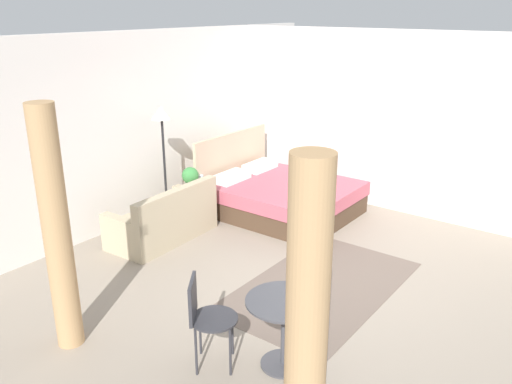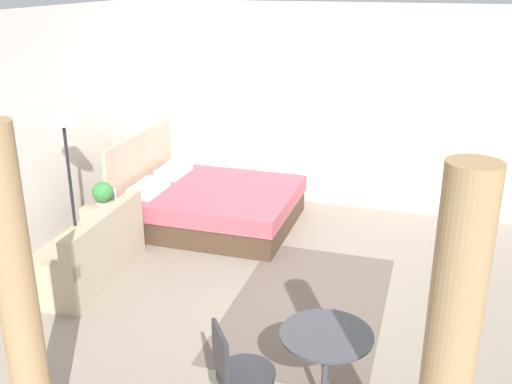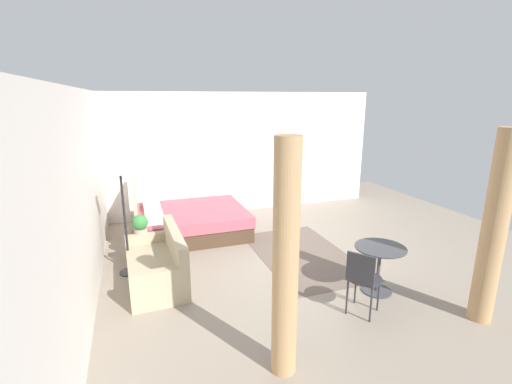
{
  "view_description": "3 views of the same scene",
  "coord_description": "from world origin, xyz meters",
  "px_view_note": "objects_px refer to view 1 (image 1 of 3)",
  "views": [
    {
      "loc": [
        -4.99,
        -2.8,
        3.14
      ],
      "look_at": [
        -0.14,
        0.83,
        0.99
      ],
      "focal_mm": 36.92,
      "sensor_mm": 36.0,
      "label": 1
    },
    {
      "loc": [
        -5.32,
        -1.18,
        3.19
      ],
      "look_at": [
        -0.03,
        0.47,
        1.13
      ],
      "focal_mm": 41.76,
      "sensor_mm": 36.0,
      "label": 2
    },
    {
      "loc": [
        -5.39,
        2.59,
        2.69
      ],
      "look_at": [
        0.12,
        0.67,
        1.16
      ],
      "focal_mm": 25.29,
      "sensor_mm": 36.0,
      "label": 3
    }
  ],
  "objects_px": {
    "cafe_chair_near_window": "(205,313)",
    "potted_plant": "(190,178)",
    "couch": "(164,221)",
    "floor_lamp": "(162,129)",
    "balcony_table": "(284,320)",
    "vase": "(200,180)",
    "nightstand": "(198,203)",
    "bed": "(280,196)"
  },
  "relations": [
    {
      "from": "potted_plant",
      "to": "floor_lamp",
      "type": "bearing_deg",
      "value": 144.66
    },
    {
      "from": "nightstand",
      "to": "floor_lamp",
      "type": "bearing_deg",
      "value": 147.26
    },
    {
      "from": "bed",
      "to": "floor_lamp",
      "type": "distance_m",
      "value": 2.13
    },
    {
      "from": "bed",
      "to": "cafe_chair_near_window",
      "type": "bearing_deg",
      "value": -155.57
    },
    {
      "from": "vase",
      "to": "cafe_chair_near_window",
      "type": "xyz_separation_m",
      "value": [
        -2.72,
        -2.54,
        -0.03
      ]
    },
    {
      "from": "vase",
      "to": "balcony_table",
      "type": "xyz_separation_m",
      "value": [
        -2.3,
        -3.11,
        -0.1
      ]
    },
    {
      "from": "couch",
      "to": "cafe_chair_near_window",
      "type": "xyz_separation_m",
      "value": [
        -1.73,
        -2.34,
        0.28
      ]
    },
    {
      "from": "nightstand",
      "to": "floor_lamp",
      "type": "xyz_separation_m",
      "value": [
        -0.41,
        0.26,
        1.21
      ]
    },
    {
      "from": "potted_plant",
      "to": "vase",
      "type": "bearing_deg",
      "value": -0.15
    },
    {
      "from": "nightstand",
      "to": "cafe_chair_near_window",
      "type": "height_order",
      "value": "cafe_chair_near_window"
    },
    {
      "from": "balcony_table",
      "to": "couch",
      "type": "bearing_deg",
      "value": 65.75
    },
    {
      "from": "couch",
      "to": "floor_lamp",
      "type": "bearing_deg",
      "value": 42.48
    },
    {
      "from": "balcony_table",
      "to": "nightstand",
      "type": "bearing_deg",
      "value": 54.63
    },
    {
      "from": "floor_lamp",
      "to": "balcony_table",
      "type": "distance_m",
      "value": 3.9
    },
    {
      "from": "nightstand",
      "to": "potted_plant",
      "type": "relative_size",
      "value": 1.39
    },
    {
      "from": "couch",
      "to": "cafe_chair_near_window",
      "type": "relative_size",
      "value": 1.78
    },
    {
      "from": "bed",
      "to": "nightstand",
      "type": "distance_m",
      "value": 1.3
    },
    {
      "from": "bed",
      "to": "cafe_chair_near_window",
      "type": "distance_m",
      "value": 3.9
    },
    {
      "from": "nightstand",
      "to": "potted_plant",
      "type": "distance_m",
      "value": 0.44
    },
    {
      "from": "couch",
      "to": "balcony_table",
      "type": "height_order",
      "value": "couch"
    },
    {
      "from": "potted_plant",
      "to": "couch",
      "type": "bearing_deg",
      "value": -165.35
    },
    {
      "from": "nightstand",
      "to": "vase",
      "type": "bearing_deg",
      "value": 19.83
    },
    {
      "from": "floor_lamp",
      "to": "vase",
      "type": "bearing_deg",
      "value": -22.55
    },
    {
      "from": "bed",
      "to": "cafe_chair_near_window",
      "type": "height_order",
      "value": "bed"
    },
    {
      "from": "floor_lamp",
      "to": "bed",
      "type": "bearing_deg",
      "value": -40.19
    },
    {
      "from": "vase",
      "to": "floor_lamp",
      "type": "bearing_deg",
      "value": 157.45
    },
    {
      "from": "floor_lamp",
      "to": "cafe_chair_near_window",
      "type": "bearing_deg",
      "value": -128.41
    },
    {
      "from": "balcony_table",
      "to": "cafe_chair_near_window",
      "type": "height_order",
      "value": "cafe_chair_near_window"
    },
    {
      "from": "balcony_table",
      "to": "cafe_chair_near_window",
      "type": "bearing_deg",
      "value": 125.77
    },
    {
      "from": "nightstand",
      "to": "cafe_chair_near_window",
      "type": "relative_size",
      "value": 0.56
    },
    {
      "from": "bed",
      "to": "vase",
      "type": "distance_m",
      "value": 1.28
    },
    {
      "from": "cafe_chair_near_window",
      "to": "potted_plant",
      "type": "bearing_deg",
      "value": 45.49
    },
    {
      "from": "couch",
      "to": "floor_lamp",
      "type": "distance_m",
      "value": 1.34
    },
    {
      "from": "nightstand",
      "to": "potted_plant",
      "type": "xyz_separation_m",
      "value": [
        -0.1,
        0.04,
        0.43
      ]
    },
    {
      "from": "bed",
      "to": "couch",
      "type": "xyz_separation_m",
      "value": [
        -1.82,
        0.73,
        -0.02
      ]
    },
    {
      "from": "floor_lamp",
      "to": "balcony_table",
      "type": "bearing_deg",
      "value": -117.98
    },
    {
      "from": "couch",
      "to": "vase",
      "type": "distance_m",
      "value": 1.05
    },
    {
      "from": "couch",
      "to": "vase",
      "type": "height_order",
      "value": "couch"
    },
    {
      "from": "nightstand",
      "to": "balcony_table",
      "type": "height_order",
      "value": "balcony_table"
    },
    {
      "from": "cafe_chair_near_window",
      "to": "balcony_table",
      "type": "bearing_deg",
      "value": -54.23
    },
    {
      "from": "potted_plant",
      "to": "cafe_chair_near_window",
      "type": "height_order",
      "value": "cafe_chair_near_window"
    },
    {
      "from": "potted_plant",
      "to": "balcony_table",
      "type": "distance_m",
      "value": 3.75
    }
  ]
}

